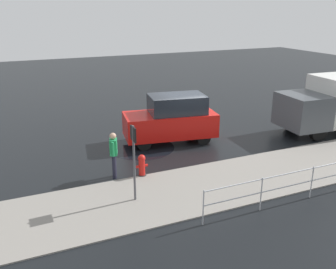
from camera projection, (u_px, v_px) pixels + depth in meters
ground_plane at (191, 140)px, 16.55m from camera, size 60.00×60.00×0.00m
kerb_strip at (247, 177)px, 12.92m from camera, size 24.00×3.20×0.04m
moving_hatchback at (172, 119)px, 16.07m from camera, size 4.12×2.31×2.06m
fire_hydrant at (142, 166)px, 12.93m from camera, size 0.42×0.31×0.80m
pedestrian at (114, 151)px, 12.68m from camera, size 0.35×0.54×1.62m
metal_railing at (336, 171)px, 11.74m from camera, size 9.50×0.04×1.05m
sign_post at (134, 153)px, 10.91m from camera, size 0.07×0.44×2.40m
puddle_patch at (142, 148)px, 15.66m from camera, size 2.74×2.74×0.01m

